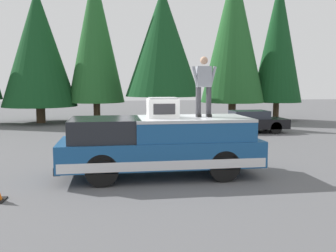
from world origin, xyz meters
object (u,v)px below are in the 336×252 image
at_px(pickup_truck, 160,145).
at_px(compressor_unit, 163,108).
at_px(person_on_truck_bed, 204,85).
at_px(parked_car_black, 248,122).

height_order(pickup_truck, compressor_unit, compressor_unit).
bearing_deg(person_on_truck_bed, pickup_truck, 92.36).
height_order(compressor_unit, person_on_truck_bed, person_on_truck_bed).
bearing_deg(pickup_truck, person_on_truck_bed, -87.64).
bearing_deg(person_on_truck_bed, compressor_unit, 95.60).
xyz_separation_m(pickup_truck, parked_car_black, (8.42, -5.75, -0.29)).
distance_m(compressor_unit, person_on_truck_bed, 1.34).
bearing_deg(parked_car_black, compressor_unit, 146.14).
height_order(pickup_truck, person_on_truck_bed, person_on_truck_bed).
xyz_separation_m(pickup_truck, person_on_truck_bed, (0.05, -1.24, 1.68)).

